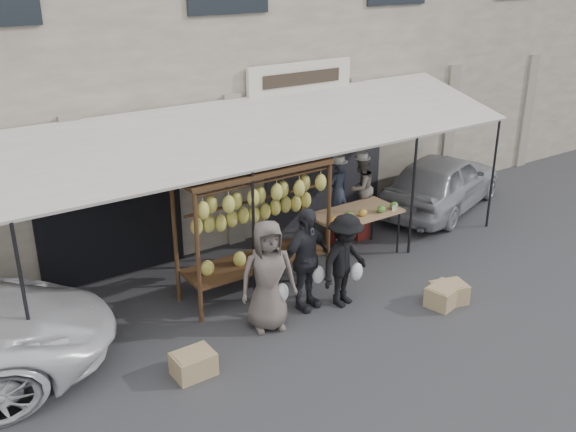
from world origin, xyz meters
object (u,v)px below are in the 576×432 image
at_px(produce_table, 357,214).
at_px(customer_mid, 306,260).
at_px(crate_near_a, 444,296).
at_px(banana_rack, 256,206).
at_px(crate_near_b, 449,293).
at_px(customer_left, 268,276).
at_px(vendor_left, 338,191).
at_px(vendor_right, 361,188).
at_px(customer_right, 345,261).
at_px(crate_far, 194,364).
at_px(sedan, 442,181).

height_order(produce_table, customer_mid, customer_mid).
bearing_deg(crate_near_a, produce_table, 89.87).
distance_m(banana_rack, crate_near_b, 3.51).
relative_size(banana_rack, crate_near_b, 4.67).
bearing_deg(customer_left, vendor_left, 49.69).
relative_size(vendor_right, customer_left, 0.73).
bearing_deg(customer_mid, customer_right, -36.17).
bearing_deg(banana_rack, crate_far, -142.57).
relative_size(customer_right, crate_near_a, 2.86).
relative_size(vendor_right, customer_right, 0.81).
bearing_deg(vendor_right, customer_left, 18.71).
distance_m(banana_rack, vendor_right, 3.05).
bearing_deg(vendor_right, customer_right, 34.84).
bearing_deg(vendor_left, crate_far, 24.28).
height_order(vendor_left, crate_far, vendor_left).
height_order(produce_table, sedan, sedan).
distance_m(banana_rack, customer_right, 1.70).
relative_size(produce_table, crate_near_b, 3.05).
height_order(banana_rack, customer_left, banana_rack).
bearing_deg(crate_far, customer_mid, 14.69).
bearing_deg(customer_mid, vendor_left, 29.02).
distance_m(produce_table, vendor_right, 0.92).
height_order(vendor_left, crate_near_b, vendor_left).
distance_m(vendor_right, customer_right, 2.76).
relative_size(vendor_right, customer_mid, 0.75).
distance_m(vendor_left, crate_near_a, 3.07).
xyz_separation_m(vendor_right, sedan, (2.57, 0.18, -0.43)).
xyz_separation_m(vendor_left, vendor_right, (0.55, -0.04, -0.03)).
height_order(vendor_left, sedan, vendor_left).
height_order(produce_table, customer_right, customer_right).
xyz_separation_m(crate_far, sedan, (7.46, 2.44, 0.49)).
xyz_separation_m(produce_table, crate_far, (-4.26, -1.62, -0.70)).
bearing_deg(banana_rack, customer_left, -113.33).
distance_m(vendor_left, crate_near_b, 3.06).
relative_size(customer_right, crate_near_b, 2.85).
distance_m(crate_near_b, sedan, 4.34).
distance_m(produce_table, vendor_left, 0.73).
bearing_deg(vendor_right, crate_far, 15.29).
bearing_deg(crate_near_a, customer_right, 144.53).
distance_m(crate_far, sedan, 7.86).
xyz_separation_m(banana_rack, vendor_right, (2.91, 0.75, -0.49)).
bearing_deg(vendor_left, crate_near_a, 84.79).
bearing_deg(crate_near_a, crate_far, 171.76).
xyz_separation_m(customer_left, customer_right, (1.41, -0.11, -0.09)).
xyz_separation_m(customer_left, crate_near_a, (2.75, -1.07, -0.72)).
xyz_separation_m(crate_near_b, sedan, (3.06, 3.05, 0.49)).
bearing_deg(customer_left, customer_right, 11.86).
xyz_separation_m(produce_table, customer_left, (-2.75, -1.17, 0.02)).
bearing_deg(produce_table, customer_right, -136.32).
height_order(vendor_left, customer_right, vendor_left).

